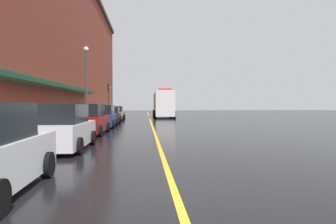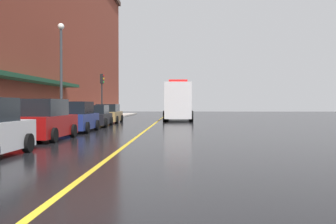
# 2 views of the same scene
# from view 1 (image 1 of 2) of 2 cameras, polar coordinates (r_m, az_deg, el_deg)

# --- Properties ---
(ground_plane) EXTENTS (112.00, 112.00, 0.00)m
(ground_plane) POSITION_cam_1_polar(r_m,az_deg,el_deg) (31.00, -3.44, -1.85)
(ground_plane) COLOR black
(sidewalk_left) EXTENTS (2.40, 70.00, 0.15)m
(sidewalk_left) POSITION_cam_1_polar(r_m,az_deg,el_deg) (31.48, -14.80, -1.70)
(sidewalk_left) COLOR #ADA8A0
(sidewalk_left) RESTS_ON ground
(lane_center_stripe) EXTENTS (0.16, 70.00, 0.01)m
(lane_center_stripe) POSITION_cam_1_polar(r_m,az_deg,el_deg) (30.99, -3.44, -1.84)
(lane_center_stripe) COLOR gold
(lane_center_stripe) RESTS_ON ground
(brick_building_left) EXTENTS (11.31, 64.00, 17.19)m
(brick_building_left) POSITION_cam_1_polar(r_m,az_deg,el_deg) (32.90, -26.34, 13.26)
(brick_building_left) COLOR brown
(brick_building_left) RESTS_ON ground
(parked_car_1) EXTENTS (2.11, 4.16, 1.82)m
(parked_car_1) POSITION_cam_1_polar(r_m,az_deg,el_deg) (12.33, -20.06, -3.11)
(parked_car_1) COLOR silver
(parked_car_1) RESTS_ON ground
(parked_car_2) EXTENTS (2.07, 4.57, 1.85)m
(parked_car_2) POSITION_cam_1_polar(r_m,az_deg,el_deg) (18.17, -15.24, -1.58)
(parked_car_2) COLOR maroon
(parked_car_2) RESTS_ON ground
(parked_car_3) EXTENTS (2.02, 4.30, 1.76)m
(parked_car_3) POSITION_cam_1_polar(r_m,az_deg,el_deg) (23.42, -12.66, -0.96)
(parked_car_3) COLOR navy
(parked_car_3) RESTS_ON ground
(parked_car_4) EXTENTS (2.16, 4.61, 1.55)m
(parked_car_4) POSITION_cam_1_polar(r_m,az_deg,el_deg) (29.05, -11.23, -0.65)
(parked_car_4) COLOR black
(parked_car_4) RESTS_ON ground
(parked_car_5) EXTENTS (2.12, 4.80, 1.61)m
(parked_car_5) POSITION_cam_1_polar(r_m,az_deg,el_deg) (34.50, -10.27, -0.26)
(parked_car_5) COLOR #A5844C
(parked_car_5) RESTS_ON ground
(box_truck) EXTENTS (2.75, 9.31, 3.82)m
(box_truck) POSITION_cam_1_polar(r_m,az_deg,el_deg) (39.88, -0.93, 1.53)
(box_truck) COLOR silver
(box_truck) RESTS_ON ground
(parking_meter_0) EXTENTS (0.14, 0.18, 1.33)m
(parking_meter_0) POSITION_cam_1_polar(r_m,az_deg,el_deg) (19.94, -18.31, -0.75)
(parking_meter_0) COLOR #4C4C51
(parking_meter_0) RESTS_ON sidewalk_left
(parking_meter_1) EXTENTS (0.14, 0.18, 1.33)m
(parking_meter_1) POSITION_cam_1_polar(r_m,az_deg,el_deg) (23.17, -16.37, -0.42)
(parking_meter_1) COLOR #4C4C51
(parking_meter_1) RESTS_ON sidewalk_left
(parking_meter_2) EXTENTS (0.14, 0.18, 1.33)m
(parking_meter_2) POSITION_cam_1_polar(r_m,az_deg,el_deg) (34.15, -12.55, 0.21)
(parking_meter_2) COLOR #4C4C51
(parking_meter_2) RESTS_ON sidewalk_left
(parking_meter_3) EXTENTS (0.14, 0.18, 1.33)m
(parking_meter_3) POSITION_cam_1_polar(r_m,az_deg,el_deg) (27.77, -14.40, -0.10)
(parking_meter_3) COLOR #4C4C51
(parking_meter_3) RESTS_ON sidewalk_left
(street_lamp_left) EXTENTS (0.44, 0.44, 6.94)m
(street_lamp_left) POSITION_cam_1_polar(r_m,az_deg,el_deg) (27.70, -15.78, 6.81)
(street_lamp_left) COLOR #33383D
(street_lamp_left) RESTS_ON sidewalk_left
(traffic_light_near) EXTENTS (0.38, 0.36, 4.30)m
(traffic_light_near) POSITION_cam_1_polar(r_m,az_deg,el_deg) (38.19, -11.63, 3.50)
(traffic_light_near) COLOR #232326
(traffic_light_near) RESTS_ON sidewalk_left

